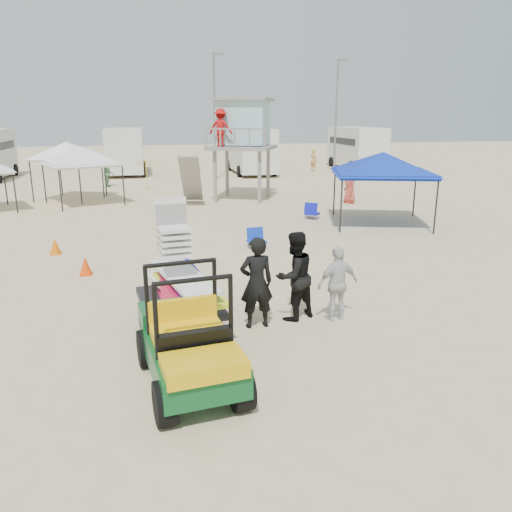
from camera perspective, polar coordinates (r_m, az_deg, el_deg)
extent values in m
plane|color=beige|center=(7.97, 1.15, -15.06)|extent=(140.00, 140.00, 0.00)
cube|color=#0B4C1F|center=(7.91, -7.61, -10.98)|extent=(1.53, 2.61, 0.43)
cube|color=#E9AE0C|center=(7.79, -7.68, -9.22)|extent=(1.21, 0.83, 0.24)
cylinder|color=black|center=(7.23, -11.36, -15.99)|extent=(0.36, 0.66, 0.63)
cube|color=black|center=(10.02, -8.77, -5.28)|extent=(1.70, 2.27, 0.13)
cylinder|color=black|center=(10.10, -12.18, -6.77)|extent=(0.29, 0.58, 0.55)
imported|color=black|center=(9.80, 0.05, -3.07)|extent=(0.70, 0.49, 1.85)
imported|color=black|center=(10.23, 4.40, -2.29)|extent=(1.11, 1.01, 1.85)
imported|color=silver|center=(10.32, 9.31, -3.13)|extent=(0.98, 0.57, 1.57)
cylinder|color=gray|center=(24.14, -3.67, 8.92)|extent=(0.18, 0.18, 2.51)
cube|color=gray|center=(25.30, -1.58, 12.30)|extent=(4.00, 4.00, 0.16)
cube|color=#A3CDD2|center=(25.55, -1.73, 14.97)|extent=(2.94, 2.79, 2.11)
imported|color=#B20F0F|center=(24.13, -3.07, 14.41)|extent=(1.14, 0.66, 1.76)
cylinder|color=black|center=(17.90, 11.59, 5.50)|extent=(0.06, 0.06, 2.03)
pyramid|color=#0F2CAB|center=(19.90, 14.40, 11.45)|extent=(4.36, 4.36, 0.80)
cube|color=#0F2CAB|center=(19.97, 14.24, 9.17)|extent=(4.36, 4.36, 0.18)
cylinder|color=black|center=(24.27, -22.89, 7.12)|extent=(0.06, 0.06, 1.97)
pyramid|color=silver|center=(25.32, -19.49, 11.71)|extent=(3.99, 3.99, 0.80)
cube|color=silver|center=(25.37, -19.32, 9.92)|extent=(3.99, 3.99, 0.18)
cylinder|color=black|center=(26.12, -23.68, 7.73)|extent=(0.06, 0.06, 2.12)
pyramid|color=white|center=(27.02, -20.88, 12.11)|extent=(3.57, 3.57, 0.80)
cube|color=white|center=(27.07, -20.72, 10.43)|extent=(3.57, 3.57, 0.18)
imported|color=yellow|center=(29.36, -12.41, 9.04)|extent=(2.35, 2.38, 1.75)
cone|color=#EC3F07|center=(13.99, -18.91, -1.06)|extent=(0.34, 0.34, 0.50)
cone|color=orange|center=(16.43, -21.98, 1.05)|extent=(0.34, 0.34, 0.50)
cube|color=#0F32AB|center=(15.91, 0.08, 1.64)|extent=(0.59, 0.56, 0.06)
cube|color=#0F32AB|center=(16.09, -0.11, 2.54)|extent=(0.56, 0.23, 0.44)
cylinder|color=#B2B2B7|center=(15.71, -0.55, 1.01)|extent=(0.03, 0.03, 0.20)
cube|color=#1016B1|center=(20.73, 6.43, 4.84)|extent=(0.73, 0.73, 0.06)
cube|color=#1016B1|center=(20.91, 6.23, 5.50)|extent=(0.53, 0.47, 0.44)
cylinder|color=#B2B2B7|center=(20.49, 6.01, 4.39)|extent=(0.03, 0.03, 0.20)
cube|color=silver|center=(38.25, -14.74, 11.67)|extent=(2.50, 6.50, 3.00)
cube|color=black|center=(38.23, -14.78, 12.34)|extent=(2.54, 5.20, 0.50)
cylinder|color=black|center=(36.36, -16.68, 9.21)|extent=(0.25, 0.80, 0.80)
cube|color=silver|center=(37.51, -0.65, 12.10)|extent=(2.50, 7.00, 3.00)
cube|color=black|center=(37.49, -0.65, 12.78)|extent=(2.54, 5.60, 0.50)
cylinder|color=black|center=(35.19, -1.91, 9.65)|extent=(0.25, 0.80, 0.80)
cube|color=silver|center=(41.68, 11.40, 12.16)|extent=(2.50, 6.60, 3.00)
cube|color=black|center=(41.66, 11.43, 12.77)|extent=(2.54, 5.28, 0.50)
cylinder|color=black|center=(39.36, 10.83, 10.02)|extent=(0.25, 0.80, 0.80)
cylinder|color=slate|center=(33.97, -4.74, 15.48)|extent=(0.14, 0.14, 8.00)
cylinder|color=slate|center=(37.70, 9.12, 15.35)|extent=(0.14, 0.14, 8.00)
imported|color=#BE4436|center=(24.78, 10.71, 8.00)|extent=(0.61, 0.90, 1.78)
imported|color=#508655|center=(31.55, -16.45, 9.08)|extent=(0.61, 0.78, 1.61)
imported|color=tan|center=(39.54, 6.59, 10.84)|extent=(0.64, 0.72, 1.66)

